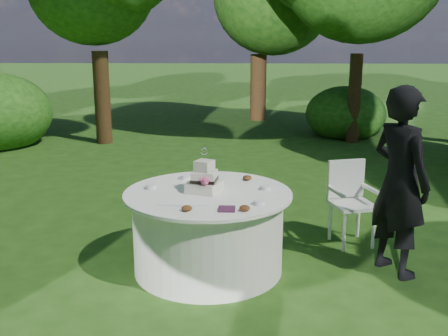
% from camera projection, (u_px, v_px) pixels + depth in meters
% --- Properties ---
extents(ground, '(80.00, 80.00, 0.00)m').
position_uv_depth(ground, '(208.00, 269.00, 5.03)').
color(ground, '#1D3E11').
rests_on(ground, ground).
extents(napkins, '(0.14, 0.14, 0.02)m').
position_uv_depth(napkins, '(227.00, 209.00, 4.34)').
color(napkins, '#471E3B').
rests_on(napkins, table).
extents(feather_plume, '(0.48, 0.07, 0.01)m').
position_uv_depth(feather_plume, '(183.00, 205.00, 4.46)').
color(feather_plume, white).
rests_on(feather_plume, table).
extents(guest, '(0.68, 0.77, 1.76)m').
position_uv_depth(guest, '(400.00, 182.00, 4.77)').
color(guest, black).
rests_on(guest, ground).
extents(table, '(1.56, 1.56, 0.77)m').
position_uv_depth(table, '(208.00, 231.00, 4.94)').
color(table, silver).
rests_on(table, ground).
extents(cake, '(0.36, 0.36, 0.42)m').
position_uv_depth(cake, '(204.00, 180.00, 4.82)').
color(cake, silver).
rests_on(cake, table).
extents(chair, '(0.52, 0.51, 0.89)m').
position_uv_depth(chair, '(350.00, 196.00, 5.58)').
color(chair, silver).
rests_on(chair, ground).
extents(votives, '(1.19, 0.92, 0.04)m').
position_uv_depth(votives, '(214.00, 188.00, 4.90)').
color(votives, white).
rests_on(votives, table).
extents(petal_cups, '(0.60, 1.07, 0.05)m').
position_uv_depth(petal_cups, '(228.00, 197.00, 4.62)').
color(petal_cups, '#562D16').
rests_on(petal_cups, table).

